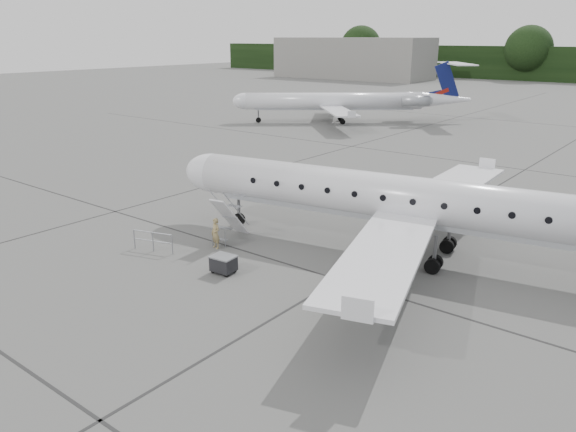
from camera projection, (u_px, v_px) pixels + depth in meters
The scene contains 8 objects.
ground at pixel (377, 333), 20.38m from camera, with size 320.00×320.00×0.00m, color #62625F.
terminal_building at pixel (352, 58), 142.38m from camera, with size 40.00×14.00×10.00m, color gray.
main_regional_jet at pixel (424, 178), 26.16m from camera, with size 30.78×22.16×7.89m, color silver, non-canonical shape.
airstair at pixel (230, 218), 29.25m from camera, with size 0.85×2.33×2.47m, color silver, non-canonical shape.
passenger at pixel (216, 233), 28.28m from camera, with size 0.57×0.38×1.57m, color #9B8654.
safety_railing at pixel (153, 242), 27.94m from camera, with size 2.20×0.08×1.00m, color gray, non-canonical shape.
baggage_cart at pixel (224, 264), 25.39m from camera, with size 1.02×0.83×0.88m, color black, non-canonical shape.
bg_regional_left at pixel (334, 93), 69.00m from camera, with size 27.86×20.06×7.31m, color silver, non-canonical shape.
Camera 1 is at (8.67, -16.23, 10.26)m, focal length 35.00 mm.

